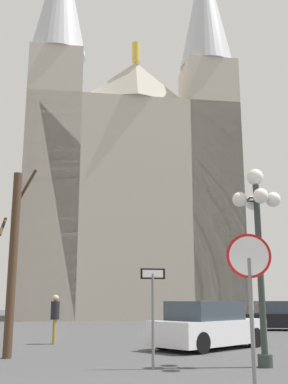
{
  "coord_description": "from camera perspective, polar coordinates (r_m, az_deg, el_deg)",
  "views": [
    {
      "loc": [
        -0.7,
        -6.65,
        1.63
      ],
      "look_at": [
        -0.56,
        17.17,
        7.06
      ],
      "focal_mm": 43.58,
      "sensor_mm": 36.0,
      "label": 1
    }
  ],
  "objects": [
    {
      "name": "parked_car_near_black",
      "position": [
        26.24,
        16.44,
        -14.4
      ],
      "size": [
        4.18,
        2.11,
        1.48
      ],
      "color": "black",
      "rests_on": "ground"
    },
    {
      "name": "parked_car_far_white",
      "position": [
        16.26,
        7.88,
        -15.96
      ],
      "size": [
        4.25,
        4.16,
        1.53
      ],
      "color": "silver",
      "rests_on": "ground"
    },
    {
      "name": "pedestrian_walking",
      "position": [
        17.96,
        -10.84,
        -14.45
      ],
      "size": [
        0.32,
        0.32,
        1.74
      ],
      "color": "olive",
      "rests_on": "ground"
    },
    {
      "name": "one_way_arrow_sign",
      "position": [
        11.53,
        1.1,
        -13.62
      ],
      "size": [
        0.6,
        0.15,
        2.34
      ],
      "color": "slate",
      "rests_on": "ground"
    },
    {
      "name": "street_lamp",
      "position": [
        12.35,
        13.76,
        -4.02
      ],
      "size": [
        1.26,
        1.26,
        4.95
      ],
      "color": "#2D3833",
      "rests_on": "ground"
    },
    {
      "name": "bare_tree",
      "position": [
        14.15,
        -15.82,
        -7.7
      ],
      "size": [
        1.33,
        1.34,
        5.5
      ],
      "color": "#473323",
      "rests_on": "ground"
    },
    {
      "name": "cathedral",
      "position": [
        41.22,
        -1.74,
        1.07
      ],
      "size": [
        19.13,
        13.63,
        34.94
      ],
      "color": "#BCB5A5",
      "rests_on": "ground"
    },
    {
      "name": "stop_sign",
      "position": [
        9.2,
        12.81,
        -10.11
      ],
      "size": [
        0.85,
        0.12,
        2.84
      ],
      "color": "slate",
      "rests_on": "ground"
    }
  ]
}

